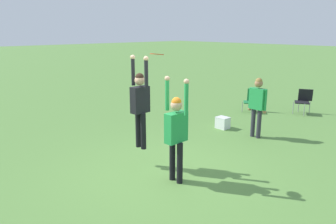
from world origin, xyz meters
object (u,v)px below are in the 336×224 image
object	(u,v)px
person_defending	(176,128)
frisbee	(157,54)
camping_chair_1	(303,99)
camping_chair_3	(252,99)
person_jumping	(140,101)
person_spectator_far	(257,102)
cooler_box	(223,123)

from	to	relation	value
person_defending	frisbee	xyz separation A→B (m)	(-0.34, -0.19, 1.42)
camping_chair_1	camping_chair_3	distance (m)	1.84
camping_chair_1	person_jumping	bearing A→B (deg)	59.35
person_defending	camping_chair_3	distance (m)	6.53
person_jumping	camping_chair_3	xyz separation A→B (m)	(-1.16, 6.13, -1.01)
person_jumping	person_defending	size ratio (longest dim) A/B	0.96
person_jumping	person_spectator_far	distance (m)	3.73
frisbee	person_spectator_far	bearing A→B (deg)	92.09
camping_chair_3	person_spectator_far	xyz separation A→B (m)	(1.78, -2.48, 0.54)
person_jumping	cooler_box	xyz separation A→B (m)	(-0.56, 3.65, -1.33)
person_spectator_far	person_jumping	bearing A→B (deg)	-98.49
person_jumping	cooler_box	bearing A→B (deg)	7.07
frisbee	person_spectator_far	xyz separation A→B (m)	(-0.14, 3.81, -1.52)
cooler_box	camping_chair_3	bearing A→B (deg)	103.73
person_jumping	frisbee	world-z (taller)	frisbee
frisbee	camping_chair_1	size ratio (longest dim) A/B	0.29
frisbee	camping_chair_3	xyz separation A→B (m)	(-1.92, 6.29, -2.05)
camping_chair_3	cooler_box	size ratio (longest dim) A/B	2.30
person_jumping	cooler_box	size ratio (longest dim) A/B	5.37
camping_chair_1	cooler_box	xyz separation A→B (m)	(-0.82, -3.64, -0.35)
camping_chair_1	person_spectator_far	world-z (taller)	person_spectator_far
camping_chair_3	cooler_box	distance (m)	2.57
person_spectator_far	camping_chair_3	bearing A→B (deg)	126.78
person_defending	cooler_box	size ratio (longest dim) A/B	5.59
person_jumping	frisbee	distance (m)	1.29
frisbee	person_spectator_far	world-z (taller)	frisbee
person_jumping	camping_chair_1	world-z (taller)	person_jumping
person_defending	camping_chair_3	bearing A→B (deg)	-161.31
frisbee	cooler_box	distance (m)	4.67
person_defending	cooler_box	distance (m)	4.09
person_defending	cooler_box	bearing A→B (deg)	-157.09
person_defending	camping_chair_1	world-z (taller)	person_defending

